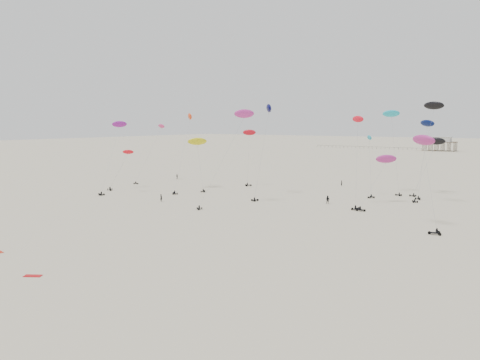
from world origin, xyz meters
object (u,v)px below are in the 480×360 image
Objects in this scene: rig_4 at (426,134)px; spectator_0 at (161,201)px; pavilion_main at (440,145)px; rig_9 at (433,148)px.

spectator_0 is (-51.29, -47.84, -16.41)m from rig_4.
rig_4 reaches higher than pavilion_main.
rig_4 is at bearing 176.39° from rig_9.
rig_9 is (0.97, 4.59, -3.90)m from rig_4.
rig_9 is (38.59, -209.44, 8.28)m from pavilion_main.
pavilion_main is 213.13m from rig_9.
rig_4 is 72.03m from spectator_0.
rig_9 is 75.08m from spectator_0.
rig_9 is at bearing -134.93° from rig_4.
rig_4 is 10.05× the size of spectator_0.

